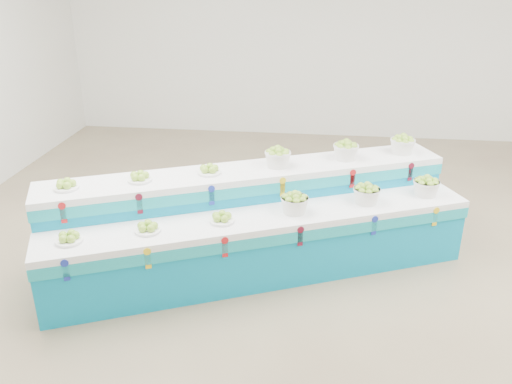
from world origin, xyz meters
The scene contains 15 objects.
ground centered at (0.00, 0.00, 0.00)m, with size 10.00×10.00×0.00m, color #75624C.
back_wall centered at (0.00, 5.00, 2.00)m, with size 10.00×10.00×0.00m, color silver.
display_stand centered at (-0.92, 0.13, 0.51)m, with size 4.44×1.14×1.02m, color #0789B6, non-canonical shape.
plate_lower_left centered at (-2.51, -0.86, 0.77)m, with size 0.25×0.25×0.10m, color white.
plate_lower_mid centered at (-1.86, -0.58, 0.77)m, with size 0.25×0.25×0.10m, color white.
plate_lower_right centered at (-1.20, -0.29, 0.77)m, with size 0.25×0.25×0.10m, color white.
basket_lower_left centered at (-0.51, 0.01, 0.83)m, with size 0.28×0.28×0.21m, color silver, non-canonical shape.
basket_lower_mid centered at (0.23, 0.33, 0.83)m, with size 0.28×0.28×0.21m, color silver, non-canonical shape.
basket_lower_right centered at (0.89, 0.62, 0.83)m, with size 0.28×0.28×0.21m, color silver, non-canonical shape.
plate_upper_left centered at (-2.73, -0.36, 1.07)m, with size 0.25×0.25×0.10m, color white.
plate_upper_mid centered at (-2.08, -0.07, 1.07)m, with size 0.25×0.25×0.10m, color white.
plate_upper_right centered at (-1.42, 0.21, 1.07)m, with size 0.25×0.25×0.10m, color white.
basket_upper_left centered at (-0.73, 0.52, 1.13)m, with size 0.28×0.28×0.21m, color silver, non-canonical shape.
basket_upper_mid centered at (0.01, 0.84, 1.13)m, with size 0.28×0.28×0.21m, color silver, non-canonical shape.
basket_upper_right centered at (0.66, 1.12, 1.13)m, with size 0.28×0.28×0.21m, color silver, non-canonical shape.
Camera 1 is at (-0.30, -4.84, 3.07)m, focal length 37.04 mm.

